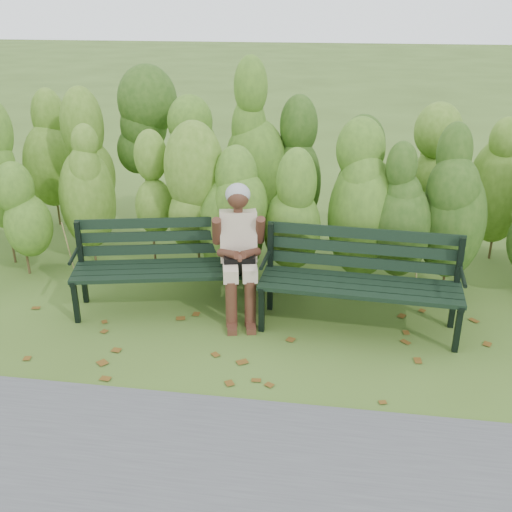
# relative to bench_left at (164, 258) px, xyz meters

# --- Properties ---
(ground) EXTENTS (80.00, 80.00, 0.00)m
(ground) POSITION_rel_bench_left_xyz_m (1.02, -0.59, -0.55)
(ground) COLOR #3D541D
(hedge_band) EXTENTS (11.04, 1.67, 2.42)m
(hedge_band) POSITION_rel_bench_left_xyz_m (1.02, 1.27, 0.71)
(hedge_band) COLOR #47381E
(hedge_band) RESTS_ON ground
(leaf_litter) EXTENTS (5.58, 2.25, 0.01)m
(leaf_litter) POSITION_rel_bench_left_xyz_m (0.91, -0.60, -0.55)
(leaf_litter) COLOR brown
(leaf_litter) RESTS_ON ground
(bench_left) EXTENTS (1.96, 1.00, 0.94)m
(bench_left) POSITION_rel_bench_left_xyz_m (0.00, 0.00, 0.00)
(bench_left) COLOR black
(bench_left) RESTS_ON ground
(bench_right) EXTENTS (1.99, 0.75, 0.98)m
(bench_right) POSITION_rel_bench_left_xyz_m (2.05, -0.12, 0.02)
(bench_right) COLOR black
(bench_right) RESTS_ON ground
(seated_woman) EXTENTS (0.58, 0.84, 1.37)m
(seated_woman) POSITION_rel_bench_left_xyz_m (0.81, -0.02, 0.22)
(seated_woman) COLOR beige
(seated_woman) RESTS_ON ground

